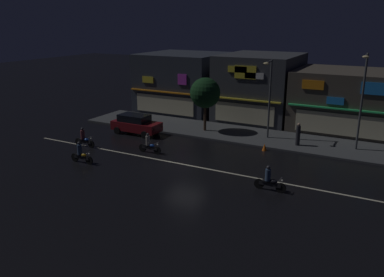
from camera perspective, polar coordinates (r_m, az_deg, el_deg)
ground_plane at (r=26.96m, az=-0.99°, el=-3.83°), size 140.00×140.00×0.00m
lane_divider_stripe at (r=26.96m, az=-0.99°, el=-3.81°), size 27.03×0.16×0.01m
sidewalk_far at (r=34.30m, az=5.95°, el=0.75°), size 28.46×5.06×0.14m
storefront_left_block at (r=37.70m, az=21.95°, el=5.11°), size 9.52×7.65×5.30m
storefront_center_block at (r=43.12m, az=-1.18°, el=8.20°), size 8.31×8.32×6.11m
storefront_right_block at (r=39.87m, az=9.82°, el=7.40°), size 7.09×8.69×6.31m
streetlamp_west at (r=32.21m, az=11.11°, el=6.57°), size 0.44×1.64×6.37m
streetlamp_mid at (r=31.04m, az=23.45°, el=5.88°), size 0.44×1.64×7.15m
pedestrian_on_sidewalk at (r=31.54m, az=15.11°, el=0.51°), size 0.34×0.34×1.77m
street_tree at (r=34.08m, az=1.92°, el=6.60°), size 2.63×2.63×4.66m
parked_car_near_kerb at (r=34.45m, az=-8.13°, el=2.12°), size 4.30×1.98×1.67m
motorcycle_lead at (r=23.24m, az=11.13°, el=-5.96°), size 1.90×0.60×1.52m
motorcycle_following at (r=29.31m, az=-6.23°, el=-0.91°), size 1.90×0.60×1.52m
motorcycle_opposite_lane at (r=28.18m, az=-15.78°, el=-2.20°), size 1.90×0.60×1.52m
motorcycle_trailing_far at (r=31.74m, az=-15.38°, el=-0.04°), size 1.90×0.60×1.52m
traffic_cone at (r=30.27m, az=10.46°, el=-1.23°), size 0.36×0.36×0.55m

